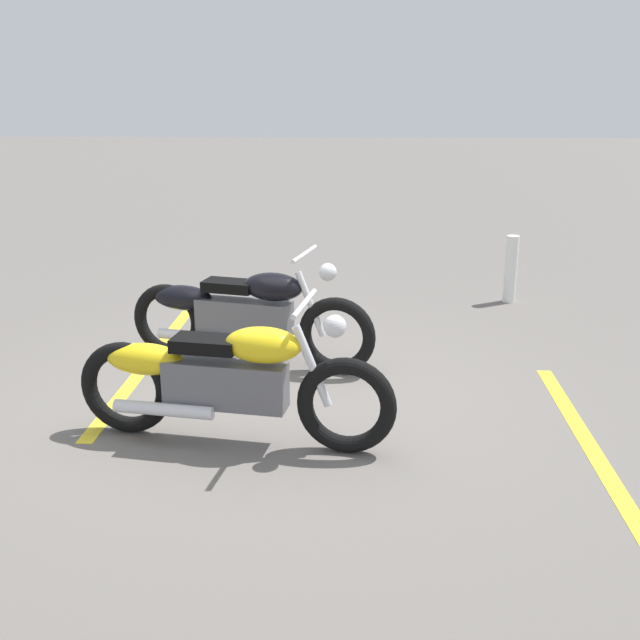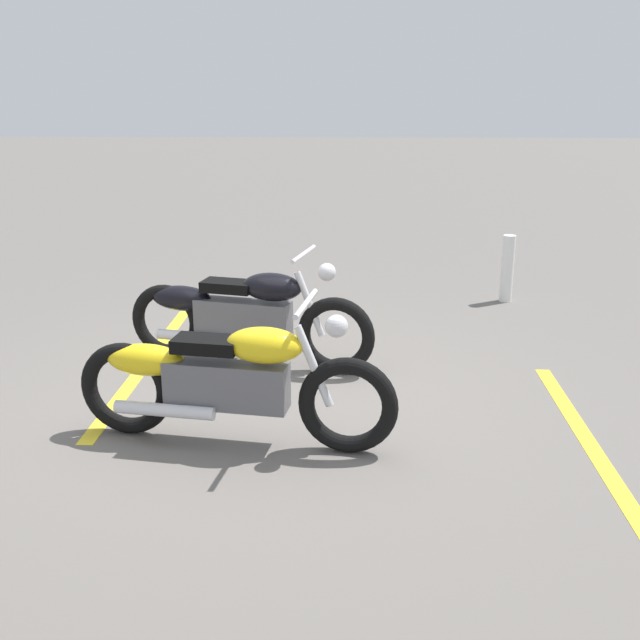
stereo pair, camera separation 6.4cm
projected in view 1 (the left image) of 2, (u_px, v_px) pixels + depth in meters
ground_plane at (256, 398)px, 6.01m from camera, size 60.00×60.00×0.00m
motorcycle_bright_foreground at (224, 378)px, 5.16m from camera, size 2.22×0.65×1.04m
motorcycle_dark_foreground at (243, 313)px, 6.61m from camera, size 2.19×0.76×1.04m
bollard_post at (511, 269)px, 8.54m from camera, size 0.14×0.14×0.76m
parking_stripe_near at (148, 362)px, 6.77m from camera, size 0.19×3.20×0.01m
parking_stripe_mid at (597, 458)px, 5.05m from camera, size 0.19×3.20×0.01m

